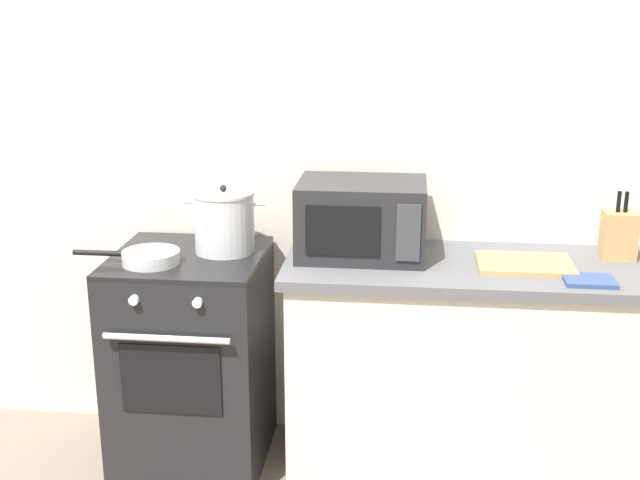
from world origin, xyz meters
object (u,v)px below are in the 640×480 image
at_px(frying_pan, 149,257).
at_px(oven_mitt, 589,280).
at_px(microwave, 362,219).
at_px(knife_block, 619,235).
at_px(stock_pot, 224,222).
at_px(stove, 192,360).
at_px(cutting_board, 525,264).

distance_m(frying_pan, oven_mitt, 1.65).
height_order(microwave, oven_mitt, microwave).
relative_size(knife_block, oven_mitt, 1.52).
xyz_separation_m(stock_pot, knife_block, (1.56, 0.08, -0.03)).
height_order(stove, frying_pan, frying_pan).
distance_m(microwave, oven_mitt, 0.89).
xyz_separation_m(stock_pot, microwave, (0.55, 0.01, 0.03)).
relative_size(frying_pan, cutting_board, 1.17).
height_order(knife_block, oven_mitt, knife_block).
height_order(microwave, cutting_board, microwave).
height_order(cutting_board, oven_mitt, cutting_board).
xyz_separation_m(stock_pot, oven_mitt, (1.39, -0.22, -0.12)).
bearing_deg(microwave, knife_block, 3.53).
bearing_deg(oven_mitt, stove, 174.09).
relative_size(frying_pan, oven_mitt, 2.35).
bearing_deg(oven_mitt, frying_pan, 178.65).
bearing_deg(frying_pan, stove, 45.78).
distance_m(microwave, knife_block, 1.01).
relative_size(microwave, knife_block, 1.83).
bearing_deg(cutting_board, stock_pot, 176.87).
relative_size(stove, stock_pot, 2.78).
relative_size(frying_pan, microwave, 0.85).
xyz_separation_m(frying_pan, microwave, (0.81, 0.20, 0.12)).
relative_size(microwave, cutting_board, 1.39).
relative_size(stock_pot, frying_pan, 0.78).
height_order(stock_pot, oven_mitt, stock_pot).
distance_m(knife_block, oven_mitt, 0.35).
bearing_deg(cutting_board, microwave, 172.96).
bearing_deg(frying_pan, microwave, 13.81).
bearing_deg(frying_pan, knife_block, 8.18).
relative_size(stove, knife_block, 3.37).
bearing_deg(cutting_board, oven_mitt, -37.51).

